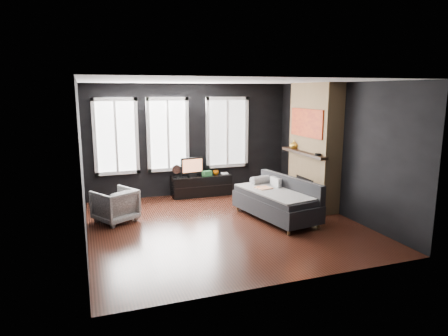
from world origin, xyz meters
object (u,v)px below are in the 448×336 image
object	(u,v)px
sofa	(276,199)
media_console	(201,185)
book	(221,169)
mug	(216,172)
armchair	(115,204)
monitor	(192,166)
mantel_vase	(294,145)

from	to	relation	value
sofa	media_console	bearing A→B (deg)	101.57
sofa	media_console	size ratio (longest dim) A/B	1.32
media_console	book	xyz separation A→B (m)	(0.53, 0.01, 0.36)
media_console	mug	bearing A→B (deg)	-4.39
armchair	media_console	world-z (taller)	armchair
sofa	monitor	distance (m)	2.52
book	mantel_vase	bearing A→B (deg)	-42.30
media_console	mantel_vase	size ratio (longest dim) A/B	7.15
armchair	mug	size ratio (longest dim) A/B	5.29
monitor	mug	world-z (taller)	monitor
monitor	mantel_vase	world-z (taller)	mantel_vase
sofa	mantel_vase	xyz separation A→B (m)	(0.95, 1.03, 0.91)
sofa	mug	world-z (taller)	sofa
sofa	monitor	size ratio (longest dim) A/B	3.28
sofa	mug	size ratio (longest dim) A/B	14.11
media_console	mantel_vase	world-z (taller)	mantel_vase
mug	monitor	bearing A→B (deg)	177.14
sofa	media_console	distance (m)	2.40
mantel_vase	book	bearing A→B (deg)	137.70
book	sofa	bearing A→B (deg)	-80.49
mantel_vase	monitor	bearing A→B (deg)	150.08
media_console	sofa	bearing A→B (deg)	-68.41
media_console	monitor	size ratio (longest dim) A/B	2.48
book	mantel_vase	xyz separation A→B (m)	(1.32, -1.20, 0.72)
mantel_vase	armchair	bearing A→B (deg)	-177.85
book	monitor	bearing A→B (deg)	-179.25
media_console	book	size ratio (longest dim) A/B	6.51
mug	sofa	bearing A→B (deg)	-76.30
monitor	book	distance (m)	0.77
armchair	mug	bearing A→B (deg)	176.93
sofa	mug	bearing A→B (deg)	93.18
media_console	mug	size ratio (longest dim) A/B	10.67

